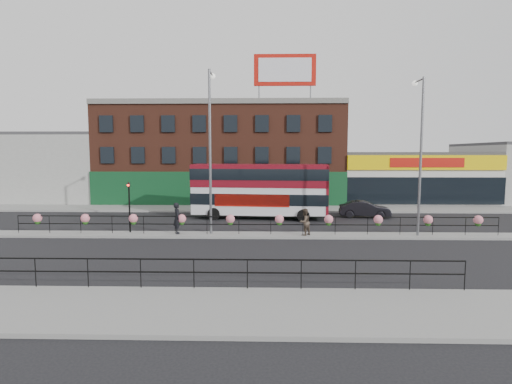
{
  "coord_description": "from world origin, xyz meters",
  "views": [
    {
      "loc": [
        0.68,
        -24.55,
        5.17
      ],
      "look_at": [
        0.0,
        3.0,
        2.5
      ],
      "focal_mm": 28.0,
      "sensor_mm": 36.0,
      "label": 1
    }
  ],
  "objects_px": {
    "double_decker_bus": "(260,185)",
    "car": "(365,209)",
    "lamp_column_east": "(420,143)",
    "pedestrian_a": "(177,218)",
    "pedestrian_b": "(305,222)",
    "lamp_column_west": "(211,137)"
  },
  "relations": [
    {
      "from": "pedestrian_b",
      "to": "lamp_column_east",
      "type": "bearing_deg",
      "value": 140.58
    },
    {
      "from": "car",
      "to": "lamp_column_west",
      "type": "bearing_deg",
      "value": 129.45
    },
    {
      "from": "lamp_column_east",
      "to": "lamp_column_west",
      "type": "bearing_deg",
      "value": 178.57
    },
    {
      "from": "pedestrian_b",
      "to": "lamp_column_west",
      "type": "height_order",
      "value": "lamp_column_west"
    },
    {
      "from": "pedestrian_a",
      "to": "lamp_column_west",
      "type": "distance_m",
      "value": 5.47
    },
    {
      "from": "pedestrian_b",
      "to": "double_decker_bus",
      "type": "bearing_deg",
      "value": -110.96
    },
    {
      "from": "double_decker_bus",
      "to": "car",
      "type": "bearing_deg",
      "value": 5.16
    },
    {
      "from": "lamp_column_west",
      "to": "double_decker_bus",
      "type": "bearing_deg",
      "value": 65.04
    },
    {
      "from": "pedestrian_a",
      "to": "lamp_column_east",
      "type": "height_order",
      "value": "lamp_column_east"
    },
    {
      "from": "pedestrian_a",
      "to": "double_decker_bus",
      "type": "bearing_deg",
      "value": -53.83
    },
    {
      "from": "double_decker_bus",
      "to": "lamp_column_east",
      "type": "height_order",
      "value": "lamp_column_east"
    },
    {
      "from": "double_decker_bus",
      "to": "lamp_column_west",
      "type": "height_order",
      "value": "lamp_column_west"
    },
    {
      "from": "double_decker_bus",
      "to": "lamp_column_west",
      "type": "relative_size",
      "value": 1.07
    },
    {
      "from": "pedestrian_a",
      "to": "lamp_column_east",
      "type": "bearing_deg",
      "value": -106.91
    },
    {
      "from": "double_decker_bus",
      "to": "pedestrian_a",
      "type": "height_order",
      "value": "double_decker_bus"
    },
    {
      "from": "double_decker_bus",
      "to": "lamp_column_west",
      "type": "bearing_deg",
      "value": -114.96
    },
    {
      "from": "pedestrian_b",
      "to": "car",
      "type": "bearing_deg",
      "value": -167.75
    },
    {
      "from": "double_decker_bus",
      "to": "car",
      "type": "relative_size",
      "value": 2.58
    },
    {
      "from": "pedestrian_a",
      "to": "lamp_column_west",
      "type": "xyz_separation_m",
      "value": [
        2.09,
        0.39,
        5.04
      ]
    },
    {
      "from": "double_decker_bus",
      "to": "car",
      "type": "distance_m",
      "value": 8.7
    },
    {
      "from": "lamp_column_west",
      "to": "lamp_column_east",
      "type": "xyz_separation_m",
      "value": [
        12.81,
        -0.32,
        -0.34
      ]
    },
    {
      "from": "pedestrian_a",
      "to": "lamp_column_east",
      "type": "relative_size",
      "value": 0.2
    }
  ]
}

